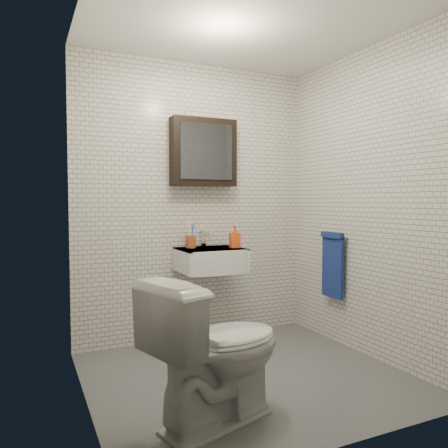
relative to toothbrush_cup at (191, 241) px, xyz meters
name	(u,v)px	position (x,y,z in m)	size (l,w,h in m)	color
ground	(246,376)	(0.09, -0.88, -0.91)	(2.20, 2.00, 0.01)	#4D4F55
room_shell	(247,172)	(0.09, -0.88, 0.55)	(2.22, 2.02, 2.51)	silver
washbasin	(212,259)	(0.14, -0.15, -0.16)	(0.55, 0.50, 0.20)	white
faucet	(204,239)	(0.14, 0.05, 0.01)	(0.06, 0.20, 0.15)	silver
mirror_cabinet	(204,152)	(0.14, 0.04, 0.79)	(0.60, 0.15, 0.60)	black
towel_rail	(333,262)	(1.14, -0.53, -0.19)	(0.09, 0.30, 0.58)	silver
toothbrush_cup	(191,241)	(0.00, 0.00, 0.00)	(0.11, 0.11, 0.25)	#A64929
soap_bottle	(235,237)	(0.36, -0.15, 0.03)	(0.09, 0.09, 0.19)	orange
toilet	(217,349)	(-0.36, -1.38, -0.49)	(0.47, 0.83, 0.85)	silver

